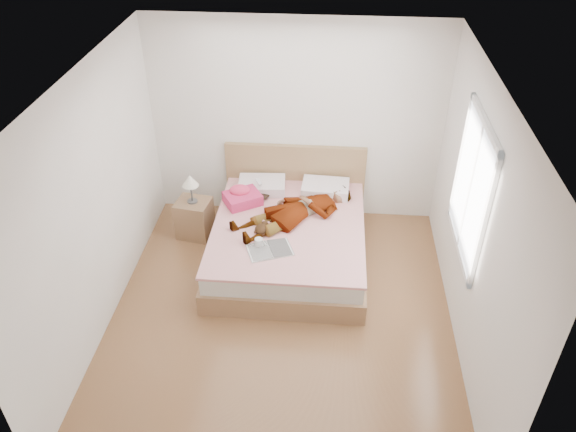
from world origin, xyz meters
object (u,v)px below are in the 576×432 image
object	(u,v)px
woman	(297,207)
bed	(289,236)
phone	(259,182)
coffee_mug	(259,243)
nightstand	(194,215)
magazine	(270,250)
plush_toy	(262,228)
towel	(242,197)

from	to	relation	value
woman	bed	size ratio (longest dim) A/B	0.77
woman	bed	bearing A→B (deg)	-74.25
phone	coffee_mug	xyz separation A→B (m)	(0.13, -1.03, -0.14)
woman	coffee_mug	distance (m)	0.73
coffee_mug	nightstand	distance (m)	1.28
magazine	plush_toy	size ratio (longest dim) A/B	2.36
phone	towel	world-z (taller)	phone
towel	coffee_mug	bearing A→B (deg)	-69.41
phone	plush_toy	size ratio (longest dim) A/B	0.44
nightstand	woman	bearing A→B (deg)	-8.71
phone	bed	bearing A→B (deg)	-88.94
woman	plush_toy	xyz separation A→B (m)	(-0.37, -0.38, -0.05)
woman	nightstand	distance (m)	1.36
towel	nightstand	distance (m)	0.69
phone	plush_toy	world-z (taller)	phone
bed	magazine	bearing A→B (deg)	-105.76
bed	towel	size ratio (longest dim) A/B	3.95
woman	towel	xyz separation A→B (m)	(-0.69, 0.21, -0.02)
bed	towel	distance (m)	0.76
bed	nightstand	size ratio (longest dim) A/B	2.38
towel	magazine	size ratio (longest dim) A/B	0.95
woman	towel	bearing A→B (deg)	-145.62
plush_toy	nightstand	bearing A→B (deg)	148.06
magazine	woman	bearing A→B (deg)	70.62
woman	bed	distance (m)	0.37
towel	magazine	bearing A→B (deg)	-64.09
woman	bed	world-z (taller)	bed
towel	plush_toy	distance (m)	0.67
bed	towel	bearing A→B (deg)	152.00
bed	woman	bearing A→B (deg)	54.18
woman	coffee_mug	world-z (taller)	woman
coffee_mug	towel	bearing A→B (deg)	110.59
plush_toy	magazine	bearing A→B (deg)	-68.15
plush_toy	nightstand	size ratio (longest dim) A/B	0.27
towel	plush_toy	world-z (taller)	towel
towel	coffee_mug	world-z (taller)	towel
woman	magazine	distance (m)	0.74
phone	woman	bearing A→B (deg)	-77.10
towel	magazine	world-z (taller)	towel
coffee_mug	nightstand	bearing A→B (deg)	138.28
woman	phone	size ratio (longest dim) A/B	15.59
magazine	coffee_mug	bearing A→B (deg)	153.35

